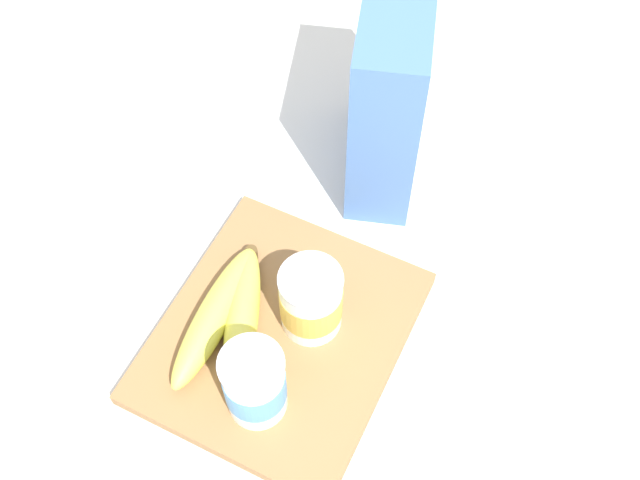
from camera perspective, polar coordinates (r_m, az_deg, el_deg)
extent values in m
plane|color=silver|center=(0.85, -2.90, -7.48)|extent=(2.40, 2.40, 0.00)
cube|color=olive|center=(0.84, -2.93, -7.20)|extent=(0.29, 0.25, 0.02)
cube|color=#4770B7|center=(0.89, 5.30, 10.77)|extent=(0.20, 0.13, 0.25)
cylinder|color=white|center=(0.80, -0.68, -4.58)|extent=(0.07, 0.07, 0.09)
cylinder|color=gold|center=(0.80, -0.68, -4.58)|extent=(0.07, 0.07, 0.04)
cylinder|color=silver|center=(0.76, -0.71, -2.98)|extent=(0.07, 0.07, 0.00)
cylinder|color=white|center=(0.76, -4.89, -10.70)|extent=(0.06, 0.06, 0.09)
cylinder|color=#5193D1|center=(0.76, -4.89, -10.70)|extent=(0.06, 0.06, 0.04)
cylinder|color=silver|center=(0.72, -5.18, -9.22)|extent=(0.06, 0.06, 0.00)
ellipsoid|color=#E2DA4E|center=(0.83, -7.88, -5.61)|extent=(0.18, 0.05, 0.04)
ellipsoid|color=#E2DA4E|center=(0.83, -5.82, -5.87)|extent=(0.17, 0.10, 0.04)
cylinder|color=brown|center=(0.88, -5.12, -1.03)|extent=(0.01, 0.01, 0.02)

